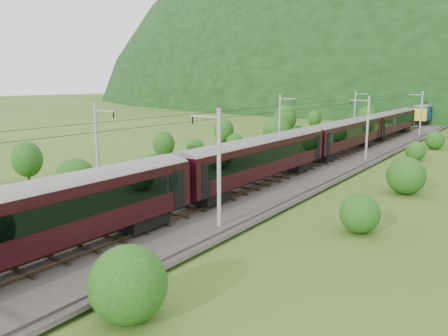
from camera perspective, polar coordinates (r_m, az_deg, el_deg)
The scene contains 14 objects.
ground at distance 34.03m, azimuth -9.20°, elevation -5.99°, with size 600.00×600.00×0.00m, color #365019.
railbed at distance 41.46m, azimuth 0.46°, elevation -2.52°, with size 14.00×220.00×0.30m, color #38332D.
track_left at distance 42.78m, azimuth -2.19°, elevation -1.80°, with size 2.40×220.00×0.27m.
track_right at distance 40.13m, azimuth 3.28°, elevation -2.68°, with size 2.40×220.00×0.27m.
catenary_left at distance 62.56m, azimuth 7.34°, elevation 6.06°, with size 2.54×192.28×8.00m.
catenary_right at distance 57.91m, azimuth 18.16°, elevation 5.19°, with size 2.54×192.28×8.00m.
overhead_wires at distance 40.39m, azimuth 0.47°, elevation 7.11°, with size 4.83×198.00×0.03m.
mountain_ridge at distance 353.48m, azimuth 11.34°, elevation 9.30°, with size 336.00×280.00×132.00m, color black.
train at distance 51.17m, azimuth 11.22°, elevation 3.84°, with size 3.08×147.10×5.36m.
hazard_post_near at distance 66.75m, azimuth 14.71°, elevation 3.06°, with size 0.15×0.15×1.38m, color red.
hazard_post_far at distance 85.54m, azimuth 19.63°, elevation 4.59°, with size 0.18×0.18×1.69m, color red.
signal at distance 78.29m, azimuth 14.41°, elevation 4.60°, with size 0.23×0.23×2.05m.
vegetation_left at distance 57.49m, azimuth -4.26°, elevation 3.55°, with size 13.55×144.16×6.53m.
vegetation_right at distance 39.77m, azimuth 18.59°, elevation -1.99°, with size 7.77×107.99×3.07m.
Camera 1 is at (22.86, -23.17, 9.93)m, focal length 35.00 mm.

